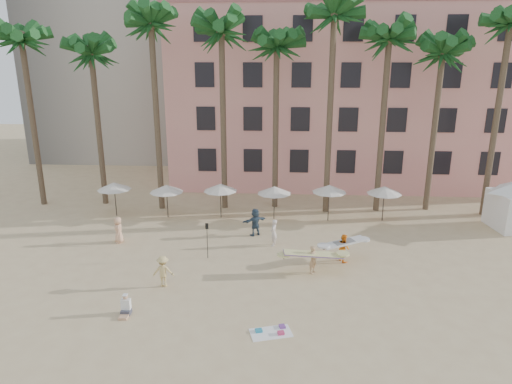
{
  "coord_description": "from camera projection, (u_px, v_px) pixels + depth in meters",
  "views": [
    {
      "loc": [
        -0.44,
        -19.63,
        11.61
      ],
      "look_at": [
        -1.96,
        6.0,
        4.0
      ],
      "focal_mm": 32.0,
      "sensor_mm": 36.0,
      "label": 1
    }
  ],
  "objects": [
    {
      "name": "carrier_white",
      "position": [
        344.0,
        247.0,
        26.82
      ],
      "size": [
        2.78,
        1.8,
        1.67
      ],
      "color": "orange",
      "rests_on": "ground"
    },
    {
      "name": "paddle",
      "position": [
        207.0,
        236.0,
        27.04
      ],
      "size": [
        0.18,
        0.04,
        2.23
      ],
      "color": "black",
      "rests_on": "ground"
    },
    {
      "name": "seated_man",
      "position": [
        126.0,
        308.0,
        21.34
      ],
      "size": [
        0.44,
        0.76,
        0.99
      ],
      "color": "#3F3F4C",
      "rests_on": "ground"
    },
    {
      "name": "beachgoers",
      "position": [
        209.0,
        236.0,
        28.42
      ],
      "size": [
        10.75,
        8.51,
        1.89
      ],
      "color": "#33475A",
      "rests_on": "ground"
    },
    {
      "name": "ground",
      "position": [
        289.0,
        307.0,
        22.07
      ],
      "size": [
        120.0,
        120.0,
        0.0
      ],
      "primitive_type": "plane",
      "color": "#D1B789",
      "rests_on": "ground"
    },
    {
      "name": "pink_hotel",
      "position": [
        360.0,
        96.0,
        44.28
      ],
      "size": [
        35.0,
        14.0,
        16.0
      ],
      "primitive_type": "cube",
      "color": "#F2A093",
      "rests_on": "ground"
    },
    {
      "name": "beach_towel",
      "position": [
        272.0,
        332.0,
        20.01
      ],
      "size": [
        2.01,
        1.46,
        0.14
      ],
      "color": "white",
      "rests_on": "ground"
    },
    {
      "name": "carrier_yellow",
      "position": [
        313.0,
        257.0,
        25.29
      ],
      "size": [
        3.36,
        1.1,
        1.62
      ],
      "color": "tan",
      "rests_on": "ground"
    },
    {
      "name": "palm_row",
      "position": [
        298.0,
        37.0,
        32.71
      ],
      "size": [
        44.4,
        5.4,
        16.3
      ],
      "color": "brown",
      "rests_on": "ground"
    },
    {
      "name": "umbrella_row",
      "position": [
        247.0,
        188.0,
        33.54
      ],
      "size": [
        22.5,
        2.7,
        2.73
      ],
      "color": "#332B23",
      "rests_on": "ground"
    }
  ]
}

